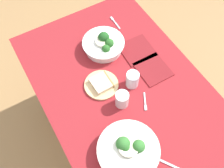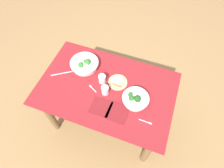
# 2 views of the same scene
# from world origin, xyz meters

# --- Properties ---
(ground_plane) EXTENTS (6.00, 6.00, 0.00)m
(ground_plane) POSITION_xyz_m (0.00, 0.00, 0.00)
(ground_plane) COLOR #9E7547
(dining_table) EXTENTS (1.24, 0.80, 0.71)m
(dining_table) POSITION_xyz_m (0.00, 0.00, 0.58)
(dining_table) COLOR maroon
(dining_table) RESTS_ON ground_plane
(broccoli_bowl_far) EXTENTS (0.27, 0.27, 0.10)m
(broccoli_bowl_far) POSITION_xyz_m (-0.29, 0.16, 0.75)
(broccoli_bowl_far) COLOR silver
(broccoli_bowl_far) RESTS_ON dining_table
(broccoli_bowl_near) EXTENTS (0.23, 0.23, 0.10)m
(broccoli_bowl_near) POSITION_xyz_m (0.28, -0.04, 0.74)
(broccoli_bowl_near) COLOR white
(broccoli_bowl_near) RESTS_ON dining_table
(bread_side_plate) EXTENTS (0.18, 0.18, 0.04)m
(bread_side_plate) POSITION_xyz_m (0.08, 0.09, 0.72)
(bread_side_plate) COLOR #D6B27A
(bread_side_plate) RESTS_ON dining_table
(water_glass_center) EXTENTS (0.07, 0.07, 0.09)m
(water_glass_center) POSITION_xyz_m (-0.06, 0.05, 0.75)
(water_glass_center) COLOR silver
(water_glass_center) RESTS_ON dining_table
(water_glass_side) EXTENTS (0.07, 0.07, 0.09)m
(water_glass_side) POSITION_xyz_m (0.01, -0.05, 0.75)
(water_glass_side) COLOR silver
(water_glass_side) RESTS_ON dining_table
(fork_by_far_bowl) EXTENTS (0.11, 0.01, 0.00)m
(fork_by_far_bowl) POSITION_xyz_m (0.42, -0.19, 0.71)
(fork_by_far_bowl) COLOR #B7B7BC
(fork_by_far_bowl) RESTS_ON dining_table
(fork_by_near_bowl) EXTENTS (0.09, 0.06, 0.00)m
(fork_by_near_bowl) POSITION_xyz_m (-0.11, -0.05, 0.71)
(fork_by_near_bowl) COLOR #B7B7BC
(fork_by_near_bowl) RESTS_ON dining_table
(napkin_folded_upper) EXTENTS (0.17, 0.16, 0.01)m
(napkin_folded_upper) POSITION_xyz_m (0.03, -0.20, 0.71)
(napkin_folded_upper) COLOR maroon
(napkin_folded_upper) RESTS_ON dining_table
(napkin_folded_lower) EXTENTS (0.18, 0.18, 0.01)m
(napkin_folded_lower) POSITION_xyz_m (0.18, -0.19, 0.71)
(napkin_folded_lower) COLOR maroon
(napkin_folded_lower) RESTS_ON dining_table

